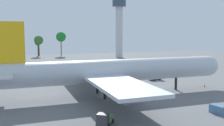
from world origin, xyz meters
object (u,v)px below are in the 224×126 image
object	(u,v)px
catering_truck	(156,76)
safety_cone_nose	(205,86)
maintenance_van	(105,119)
cargo_container_fore	(218,109)
pushback_tractor	(114,72)
cargo_airplane	(111,71)
control_tower	(119,23)

from	to	relation	value
catering_truck	safety_cone_nose	bearing A→B (deg)	-63.00
maintenance_van	cargo_container_fore	xyz separation A→B (m)	(23.87, -0.86, -0.31)
maintenance_van	pushback_tractor	distance (m)	55.03
cargo_airplane	catering_truck	distance (m)	27.71
cargo_airplane	cargo_container_fore	bearing A→B (deg)	-55.01
maintenance_van	catering_truck	distance (m)	48.02
pushback_tractor	control_tower	world-z (taller)	control_tower
cargo_airplane	maintenance_van	xyz separation A→B (m)	(-8.51, -21.07, -5.14)
cargo_airplane	control_tower	bearing A→B (deg)	67.61
cargo_container_fore	control_tower	bearing A→B (deg)	78.38
maintenance_van	control_tower	distance (m)	128.60
maintenance_van	control_tower	world-z (taller)	control_tower
maintenance_van	control_tower	bearing A→B (deg)	67.68
cargo_airplane	catering_truck	bearing A→B (deg)	35.91
maintenance_van	safety_cone_nose	world-z (taller)	maintenance_van
catering_truck	control_tower	size ratio (longest dim) A/B	0.13
catering_truck	control_tower	distance (m)	84.90
catering_truck	control_tower	xyz separation A→B (m)	(17.61, 80.30, 21.21)
cargo_container_fore	safety_cone_nose	size ratio (longest dim) A/B	4.62
cargo_airplane	control_tower	size ratio (longest dim) A/B	1.78
pushback_tractor	control_tower	distance (m)	74.90
cargo_airplane	safety_cone_nose	distance (m)	30.59
pushback_tractor	cargo_container_fore	bearing A→B (deg)	-86.41
catering_truck	safety_cone_nose	distance (m)	17.55
cargo_airplane	control_tower	xyz separation A→B (m)	(39.65, 96.27, 16.04)
control_tower	pushback_tractor	bearing A→B (deg)	-112.56
cargo_airplane	cargo_container_fore	size ratio (longest dim) A/B	19.24
pushback_tractor	safety_cone_nose	bearing A→B (deg)	-58.83
catering_truck	cargo_container_fore	bearing A→B (deg)	-100.02
pushback_tractor	cargo_airplane	bearing A→B (deg)	-112.00
cargo_airplane	maintenance_van	bearing A→B (deg)	-112.00
cargo_airplane	maintenance_van	world-z (taller)	cargo_airplane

